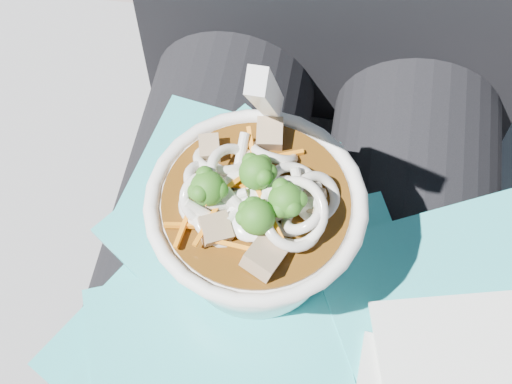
% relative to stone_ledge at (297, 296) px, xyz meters
% --- Properties ---
extents(stone_ledge, '(1.03, 0.56, 0.44)m').
position_rel_stone_ledge_xyz_m(stone_ledge, '(0.00, 0.00, 0.00)').
color(stone_ledge, slate).
rests_on(stone_ledge, ground).
extents(lap, '(0.32, 0.48, 0.15)m').
position_rel_stone_ledge_xyz_m(lap, '(0.00, -0.15, 0.30)').
color(lap, black).
rests_on(lap, stone_ledge).
extents(person_body, '(0.34, 0.94, 0.99)m').
position_rel_stone_ledge_xyz_m(person_body, '(0.00, -0.06, 0.32)').
color(person_body, black).
rests_on(person_body, ground).
extents(plastic_bag, '(0.38, 0.40, 0.02)m').
position_rel_stone_ledge_xyz_m(plastic_bag, '(-0.01, -0.18, 0.38)').
color(plastic_bag, '#2CB5B8').
rests_on(plastic_bag, lap).
extents(udon_bowl, '(0.13, 0.14, 0.19)m').
position_rel_stone_ledge_xyz_m(udon_bowl, '(-0.03, -0.13, 0.44)').
color(udon_bowl, white).
rests_on(udon_bowl, plastic_bag).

